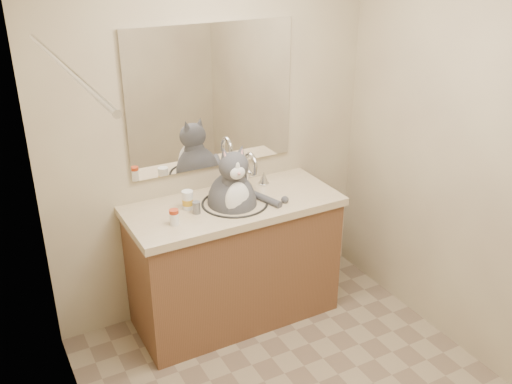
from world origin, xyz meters
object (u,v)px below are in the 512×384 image
pill_bottle_redcap (174,217)px  pill_bottle_orange (188,200)px  grey_canister (196,208)px  cat (233,199)px

pill_bottle_redcap → pill_bottle_orange: pill_bottle_orange is taller
pill_bottle_redcap → grey_canister: size_ratio=1.26×
cat → pill_bottle_orange: cat is taller
pill_bottle_orange → grey_canister: (0.02, -0.08, -0.02)m
pill_bottle_orange → cat: bearing=-14.9°
cat → grey_canister: cat is taller
grey_canister → cat: bearing=2.1°
cat → grey_canister: (-0.25, -0.01, 0.00)m
cat → pill_bottle_redcap: (-0.42, -0.08, 0.01)m
pill_bottle_redcap → pill_bottle_orange: bearing=46.6°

